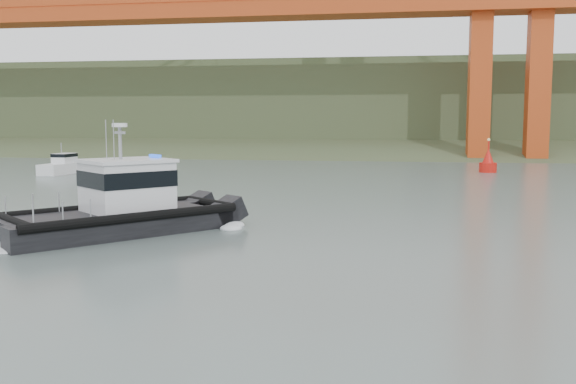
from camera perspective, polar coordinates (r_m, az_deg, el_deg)
name	(u,v)px	position (r m, az deg, el deg)	size (l,w,h in m)	color
ground	(211,289)	(22.69, -6.84, -8.55)	(400.00, 400.00, 0.00)	#4D5C57
headlands	(368,115)	(146.66, 7.08, 6.82)	(500.00, 105.36, 27.12)	#364527
patrol_boat	(121,205)	(34.33, -14.61, -1.11)	(11.21, 12.10, 5.89)	black
motorboat	(63,166)	(74.65, -19.39, 2.22)	(2.58, 6.48, 3.49)	silver
nav_buoy	(488,163)	(75.67, 17.35, 2.49)	(1.94, 1.94, 4.05)	red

